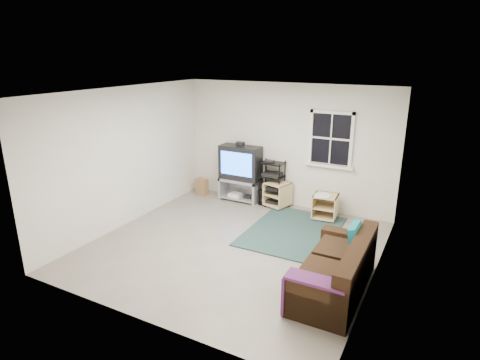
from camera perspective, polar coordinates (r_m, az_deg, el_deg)
The scene contains 8 objects.
room at distance 8.17m, azimuth 12.76°, elevation 5.25°, with size 4.60×4.62×4.60m.
tv_unit at distance 8.83m, azimuth 0.07°, elevation 1.64°, with size 0.91×0.45×1.34m.
av_rack at distance 8.66m, azimuth 4.57°, elevation -0.86°, with size 0.49×0.36×0.99m.
side_table_left at distance 8.64m, azimuth 5.51°, elevation -1.93°, with size 0.57×0.57×0.54m.
side_table_right at distance 8.14m, azimuth 12.02°, elevation -3.45°, with size 0.50×0.51×0.53m.
sofa at distance 5.80m, azimuth 13.56°, elevation -12.58°, with size 0.81×1.83×0.84m.
shag_rug at distance 7.56m, azimuth 7.45°, elevation -7.20°, with size 1.53×2.10×0.02m, color black.
paper_bag at distance 9.38m, azimuth -5.44°, elevation -0.94°, with size 0.27×0.17×0.38m, color #946542.
Camera 1 is at (3.00, -5.46, 3.17)m, focal length 30.00 mm.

